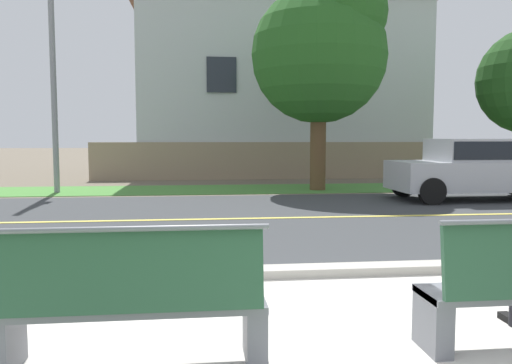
# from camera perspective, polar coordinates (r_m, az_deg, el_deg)

# --- Properties ---
(ground_plane) EXTENTS (140.00, 140.00, 0.00)m
(ground_plane) POSITION_cam_1_polar(r_m,az_deg,el_deg) (11.38, -1.09, -2.94)
(ground_plane) COLOR #665B4C
(sidewalk_pavement) EXTENTS (44.00, 3.60, 0.01)m
(sidewalk_pavement) POSITION_cam_1_polar(r_m,az_deg,el_deg) (4.08, 9.22, -17.58)
(sidewalk_pavement) COLOR beige
(sidewalk_pavement) RESTS_ON ground_plane
(curb_edge) EXTENTS (44.00, 0.30, 0.11)m
(curb_edge) POSITION_cam_1_polar(r_m,az_deg,el_deg) (5.86, 4.04, -9.96)
(curb_edge) COLOR #ADA89E
(curb_edge) RESTS_ON ground_plane
(street_asphalt) EXTENTS (52.00, 8.00, 0.01)m
(street_asphalt) POSITION_cam_1_polar(r_m,az_deg,el_deg) (9.90, -0.30, -4.11)
(street_asphalt) COLOR #383A3D
(street_asphalt) RESTS_ON ground_plane
(road_centre_line) EXTENTS (48.00, 0.14, 0.01)m
(road_centre_line) POSITION_cam_1_polar(r_m,az_deg,el_deg) (9.90, -0.30, -4.08)
(road_centre_line) COLOR #E0CC4C
(road_centre_line) RESTS_ON ground_plane
(far_verge_grass) EXTENTS (48.00, 2.80, 0.02)m
(far_verge_grass) POSITION_cam_1_polar(r_m,az_deg,el_deg) (15.50, -2.50, -0.81)
(far_verge_grass) COLOR #478438
(far_verge_grass) RESTS_ON ground_plane
(bench_left) EXTENTS (1.81, 0.48, 1.01)m
(bench_left) POSITION_cam_1_polar(r_m,az_deg,el_deg) (3.60, -13.70, -13.15)
(bench_left) COLOR slate
(bench_left) RESTS_ON ground_plane
(car_silver_far) EXTENTS (4.30, 1.86, 1.54)m
(car_silver_far) POSITION_cam_1_polar(r_m,az_deg,el_deg) (14.01, 23.57, 1.64)
(car_silver_far) COLOR #B2B5BC
(car_silver_far) RESTS_ON ground_plane
(streetlamp) EXTENTS (0.24, 2.10, 6.66)m
(streetlamp) POSITION_cam_1_polar(r_m,az_deg,el_deg) (15.89, -21.54, 12.81)
(streetlamp) COLOR gray
(streetlamp) RESTS_ON ground_plane
(shade_tree_far_left) EXTENTS (3.97, 3.97, 6.56)m
(shade_tree_far_left) POSITION_cam_1_polar(r_m,az_deg,el_deg) (15.51, 7.58, 14.92)
(shade_tree_far_left) COLOR brown
(shade_tree_far_left) RESTS_ON ground_plane
(garden_wall) EXTENTS (13.00, 0.36, 1.40)m
(garden_wall) POSITION_cam_1_polar(r_m,az_deg,el_deg) (19.34, 1.15, 2.40)
(garden_wall) COLOR gray
(garden_wall) RESTS_ON ground_plane
(house_across_street) EXTENTS (12.29, 6.91, 7.65)m
(house_across_street) POSITION_cam_1_polar(r_m,az_deg,el_deg) (22.73, 2.35, 10.79)
(house_across_street) COLOR #B7BCC1
(house_across_street) RESTS_ON ground_plane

